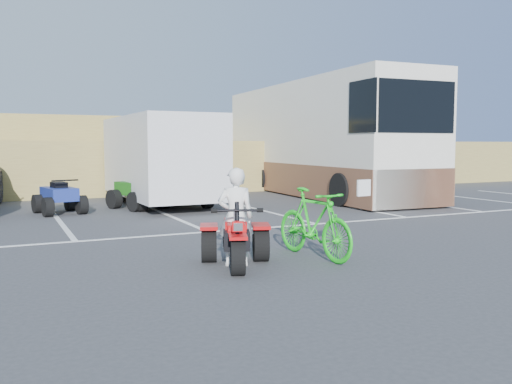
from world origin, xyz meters
name	(u,v)px	position (x,y,z in m)	size (l,w,h in m)	color
ground	(256,252)	(0.00, 0.00, 0.00)	(100.00, 100.00, 0.00)	#3A3A3D
parking_stripes	(218,220)	(0.87, 4.07, 0.00)	(28.00, 5.16, 0.01)	white
grass_embankment	(102,155)	(0.00, 15.48, 1.42)	(40.00, 8.50, 3.10)	olive
red_trike_atv	(236,267)	(-0.77, -0.92, 0.00)	(1.10, 1.46, 0.95)	#B70A0C
rider	(236,217)	(-0.71, -0.78, 0.75)	(0.55, 0.36, 1.51)	white
green_dirt_bike	(314,223)	(0.66, -0.82, 0.57)	(0.54, 1.90, 1.14)	#14BF19
cargo_trailer	(160,157)	(0.51, 7.96, 1.46)	(2.40, 5.82, 2.70)	silver
rv_motorhome	(319,147)	(6.87, 9.05, 1.75)	(3.42, 11.36, 4.03)	silver
quad_atv_blue	(60,214)	(-2.55, 7.01, 0.00)	(1.09, 1.46, 0.96)	navy
quad_atv_green	(139,209)	(-0.35, 7.22, 0.00)	(1.20, 1.60, 1.05)	#1C5D15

